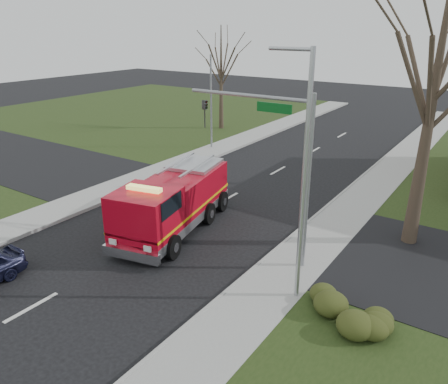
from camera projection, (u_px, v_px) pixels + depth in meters
The scene contains 10 objects.
ground at pixel (153, 240), 19.41m from camera, with size 120.00×120.00×0.00m, color black.
sidewalk_right at pixel (277, 281), 16.14m from camera, with size 2.40×80.00×0.15m, color gray.
sidewalk_left at pixel (64, 208), 22.62m from camera, with size 2.40×80.00×0.15m, color gray.
hedge_corner at pixel (342, 309), 13.72m from camera, with size 2.80×2.00×0.90m, color #2F3F17.
bare_tree_near at pixel (438, 69), 16.44m from camera, with size 6.00×6.00×12.00m.
bare_tree_left at pixel (221, 67), 38.13m from camera, with size 4.50×4.50×9.00m.
traffic_signal_mast at pixel (278, 147), 16.16m from camera, with size 5.29×0.18×6.80m.
streetlight_pole at pixel (303, 175), 13.66m from camera, with size 1.48×0.16×8.40m.
utility_pole_far at pixel (211, 103), 32.55m from camera, with size 0.14×0.14×7.00m, color gray.
fire_engine at pixel (173, 203), 19.93m from camera, with size 4.03×7.63×2.93m.
Camera 1 is at (12.35, -12.61, 8.93)m, focal length 35.00 mm.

